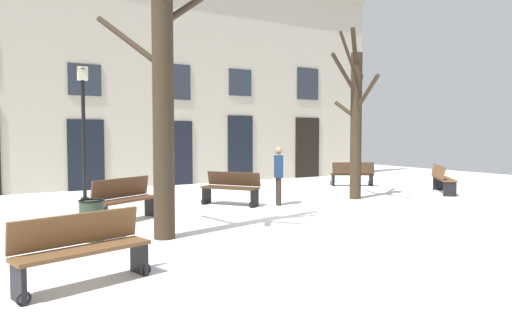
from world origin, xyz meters
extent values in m
plane|color=white|center=(0.00, 0.00, 0.00)|extent=(30.26, 30.26, 0.00)
cube|color=#BCB29E|center=(0.00, 7.70, 4.20)|extent=(18.91, 0.40, 8.40)
cube|color=black|center=(-3.18, 7.48, 1.21)|extent=(1.20, 0.08, 2.42)
cube|color=#262D38|center=(-3.18, 7.48, 3.75)|extent=(1.08, 0.06, 1.07)
cube|color=black|center=(0.15, 7.48, 1.21)|extent=(1.13, 0.08, 2.41)
cube|color=#262D38|center=(0.15, 7.48, 3.87)|extent=(1.02, 0.06, 1.32)
cube|color=black|center=(2.83, 7.48, 1.33)|extent=(1.13, 0.08, 2.67)
cube|color=#262D38|center=(2.83, 7.48, 4.00)|extent=(1.02, 0.06, 1.06)
cube|color=black|center=(6.23, 7.48, 1.32)|extent=(1.26, 0.08, 2.64)
cube|color=#262D38|center=(6.23, 7.48, 4.13)|extent=(1.14, 0.06, 1.38)
cylinder|color=#382B1E|center=(-3.43, -0.95, 2.63)|extent=(0.39, 0.39, 5.26)
cylinder|color=#382B1E|center=(-3.84, -0.31, 3.64)|extent=(0.95, 1.38, 1.12)
cylinder|color=#382B1E|center=(-2.72, -0.90, 4.42)|extent=(1.50, 0.24, 1.15)
cylinder|color=#382B1E|center=(3.25, 1.19, 2.15)|extent=(0.33, 0.33, 4.29)
cylinder|color=#382B1E|center=(3.73, 1.59, 3.38)|extent=(1.07, 0.91, 0.89)
cylinder|color=#382B1E|center=(2.70, 0.92, 4.12)|extent=(1.20, 0.64, 1.21)
cylinder|color=#382B1E|center=(3.28, 1.68, 2.65)|extent=(0.19, 1.04, 0.61)
cylinder|color=#382B1E|center=(3.05, 0.57, 3.06)|extent=(0.53, 1.35, 0.95)
cylinder|color=#382B1E|center=(2.98, 0.99, 4.33)|extent=(0.70, 0.56, 1.17)
cylinder|color=#382B1E|center=(2.71, 1.11, 3.62)|extent=(1.17, 0.29, 1.16)
cylinder|color=black|center=(-3.88, 4.08, 1.68)|extent=(0.10, 0.10, 3.36)
cylinder|color=black|center=(-3.88, 4.08, 0.10)|extent=(0.22, 0.22, 0.20)
cube|color=beige|center=(-3.88, 4.08, 3.54)|extent=(0.24, 0.24, 0.36)
cone|color=black|center=(-3.88, 4.08, 3.72)|extent=(0.30, 0.30, 0.14)
cylinder|color=#2D3D2D|center=(-4.61, -0.44, 0.35)|extent=(0.43, 0.43, 0.71)
torus|color=black|center=(-4.61, -0.44, 0.72)|extent=(0.45, 0.45, 0.04)
cube|color=brown|center=(6.65, 0.70, 0.47)|extent=(1.51, 1.63, 0.05)
cube|color=brown|center=(6.51, 0.82, 0.71)|extent=(1.28, 1.43, 0.39)
cube|color=black|center=(6.09, 0.07, 0.24)|extent=(0.32, 0.29, 0.47)
torus|color=black|center=(6.21, -0.04, 0.08)|extent=(0.13, 0.15, 0.17)
cube|color=black|center=(7.21, 1.33, 0.24)|extent=(0.32, 0.29, 0.47)
torus|color=black|center=(7.33, 1.22, 0.08)|extent=(0.13, 0.15, 0.17)
cube|color=brown|center=(-5.23, -3.04, 0.46)|extent=(1.73, 0.83, 0.05)
cube|color=brown|center=(-5.28, -2.86, 0.70)|extent=(1.66, 0.53, 0.41)
cube|color=black|center=(-5.99, -3.24, 0.23)|extent=(0.15, 0.38, 0.46)
torus|color=black|center=(-5.95, -3.39, 0.08)|extent=(0.17, 0.07, 0.17)
cube|color=black|center=(-4.47, -2.84, 0.23)|extent=(0.15, 0.38, 0.46)
torus|color=black|center=(-4.43, -3.00, 0.08)|extent=(0.17, 0.07, 0.17)
cube|color=#51331E|center=(-3.54, 1.12, 0.47)|extent=(1.61, 1.12, 0.05)
cube|color=#51331E|center=(-3.63, 1.29, 0.73)|extent=(1.46, 0.82, 0.44)
cube|color=black|center=(-4.19, 0.78, 0.23)|extent=(0.23, 0.38, 0.47)
torus|color=black|center=(-4.11, 0.63, 0.08)|extent=(0.16, 0.10, 0.17)
cube|color=black|center=(-2.89, 1.45, 0.23)|extent=(0.23, 0.38, 0.47)
torus|color=black|center=(-2.81, 1.30, 0.08)|extent=(0.16, 0.10, 0.17)
cube|color=#3D2819|center=(-0.54, 1.96, 0.48)|extent=(1.29, 1.54, 0.05)
cube|color=#3D2819|center=(-0.37, 2.08, 0.70)|extent=(1.01, 1.34, 0.37)
cube|color=black|center=(-0.96, 2.54, 0.24)|extent=(0.38, 0.29, 0.48)
torus|color=black|center=(-1.11, 2.43, 0.08)|extent=(0.12, 0.16, 0.17)
cube|color=black|center=(-0.12, 1.37, 0.24)|extent=(0.38, 0.29, 0.48)
torus|color=black|center=(-0.27, 1.27, 0.08)|extent=(0.12, 0.16, 0.17)
cube|color=#3D2819|center=(5.56, 3.85, 0.43)|extent=(1.54, 1.17, 0.05)
cube|color=#3D2819|center=(5.46, 3.68, 0.68)|extent=(1.38, 0.91, 0.41)
cube|color=black|center=(6.16, 3.48, 0.21)|extent=(0.26, 0.37, 0.43)
torus|color=black|center=(6.25, 3.63, 0.08)|extent=(0.16, 0.11, 0.17)
cube|color=black|center=(4.95, 4.21, 0.21)|extent=(0.26, 0.37, 0.43)
torus|color=black|center=(5.04, 4.36, 0.08)|extent=(0.16, 0.11, 0.17)
cylinder|color=#2D271E|center=(0.56, 1.25, 0.38)|extent=(0.14, 0.14, 0.76)
cylinder|color=#2D271E|center=(0.65, 1.41, 0.38)|extent=(0.14, 0.14, 0.76)
cube|color=navy|center=(0.61, 1.33, 1.05)|extent=(0.38, 0.44, 0.59)
sphere|color=#9E755B|center=(0.61, 1.33, 1.48)|extent=(0.21, 0.21, 0.21)
camera|label=1|loc=(-6.34, -9.10, 1.92)|focal=32.71mm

